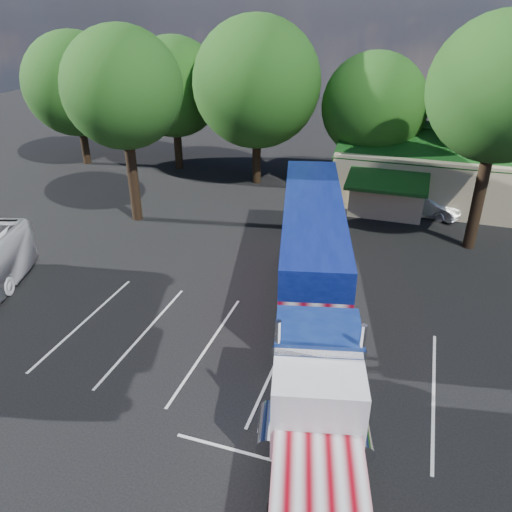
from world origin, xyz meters
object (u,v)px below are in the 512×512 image
(semi_truck, at_px, (313,264))
(bicycle, at_px, (288,272))
(silver_sedan, at_px, (428,204))
(woman, at_px, (309,346))

(semi_truck, height_order, bicycle, semi_truck)
(bicycle, distance_m, silver_sedan, 14.16)
(semi_truck, distance_m, woman, 4.21)
(woman, relative_size, bicycle, 1.00)
(semi_truck, height_order, woman, semi_truck)
(bicycle, bearing_deg, silver_sedan, 69.22)
(woman, height_order, bicycle, woman)
(semi_truck, xyz_separation_m, silver_sedan, (5.13, 15.25, -2.00))
(semi_truck, bearing_deg, silver_sedan, 57.98)
(bicycle, relative_size, silver_sedan, 0.38)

